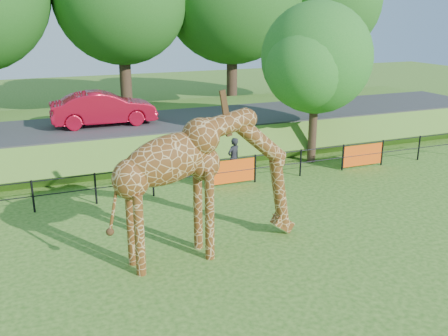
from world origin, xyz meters
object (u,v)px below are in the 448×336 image
Objects in this scene: car_red at (104,108)px; tree_east at (318,62)px; giraffe at (209,184)px; visitor at (234,158)px.

tree_east is (8.24, -4.35, 2.11)m from car_red.
car_red is 0.68× the size of tree_east.
visitor is at bearing 54.93° from giraffe.
tree_east is (7.28, 6.44, 2.33)m from giraffe.
giraffe is 0.81× the size of tree_east.
giraffe is at bearing 38.34° from visitor.
visitor is (4.10, -5.17, -1.36)m from car_red.
visitor is (3.13, 5.61, -1.14)m from giraffe.
giraffe is 3.36× the size of visitor.
car_red reaches higher than visitor.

